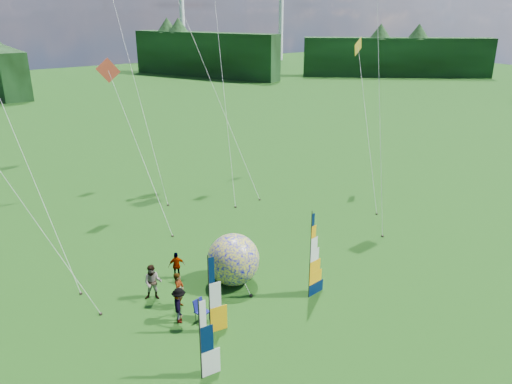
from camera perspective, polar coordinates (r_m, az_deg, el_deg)
ground at (r=23.99m, az=7.68°, el=-14.74°), size 220.00×220.00×0.00m
treeline_ring at (r=21.93m, az=8.18°, el=-6.18°), size 210.00×210.00×8.00m
turbine_left at (r=137.49m, az=2.90°, el=21.07°), size 8.00×1.20×30.00m
turbine_right at (r=130.10m, az=-8.54°, el=20.91°), size 8.00×1.20×30.00m
feather_banner_main at (r=24.64m, az=6.21°, el=-7.42°), size 1.24×0.27×4.56m
side_banner_left at (r=22.27m, az=-5.38°, el=-11.83°), size 1.05×0.23×3.79m
side_banner_far at (r=19.99m, az=-6.40°, el=-16.59°), size 1.04×0.17×3.52m
bol_inflatable at (r=26.23m, az=-2.61°, el=-7.71°), size 3.51×3.51×2.74m
spectator_a at (r=24.73m, az=-8.80°, el=-11.04°), size 0.80×0.79×1.86m
spectator_b at (r=25.58m, az=-11.70°, el=-10.08°), size 1.01×0.87×1.87m
spectator_c at (r=23.74m, az=-8.77°, el=-12.68°), size 0.82×1.20×1.74m
spectator_d at (r=27.26m, az=-9.05°, el=-8.28°), size 0.96×0.64×1.51m
camp_chair at (r=23.88m, az=-6.18°, el=-13.32°), size 0.74×0.74×1.05m
kite_whale at (r=39.41m, az=-5.28°, el=13.61°), size 9.19×14.13×18.13m
kite_rainbow_delta at (r=27.12m, az=-25.55°, el=6.43°), size 8.74×11.79×16.19m
kite_parafoil at (r=32.82m, az=14.05°, el=12.70°), size 7.35×9.47×19.26m
small_kite_red at (r=33.23m, az=-13.25°, el=5.71°), size 4.85×10.18×11.16m
small_kite_orange at (r=38.20m, az=-3.71°, el=12.20°), size 6.46×10.75×16.50m
small_kite_yellow at (r=37.74m, az=12.64°, el=8.22°), size 9.56×10.93×12.06m
small_kite_pink at (r=24.31m, az=-26.24°, el=1.56°), size 8.58×8.35×13.51m
small_kite_green at (r=40.04m, az=-13.88°, el=13.41°), size 5.06×13.75×18.39m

